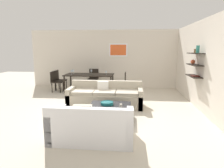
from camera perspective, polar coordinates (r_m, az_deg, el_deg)
ground_plane at (r=6.17m, az=-3.31°, el=-7.15°), size 18.00×18.00×0.00m
back_wall_unit at (r=9.37m, az=1.85°, el=7.29°), size 8.40×0.09×2.70m
right_wall_shelf_unit at (r=6.76m, az=23.84°, el=5.21°), size 0.34×8.20×2.70m
sofa_beige at (r=6.39m, az=-1.94°, el=-3.79°), size 2.37×0.90×0.78m
loveseat_white at (r=4.10m, az=-5.84°, el=-12.07°), size 1.66×0.90×0.78m
coffee_table at (r=5.21m, az=-0.57°, el=-8.24°), size 1.09×0.90×0.38m
decorative_bowl at (r=5.23m, az=-1.46°, el=-5.55°), size 0.34×0.34×0.08m
candle_jar at (r=5.03m, az=2.55°, el=-6.22°), size 0.07×0.07×0.08m
dining_table at (r=8.51m, az=-6.57°, el=2.41°), size 2.07×0.97×0.75m
dining_chair_left_far at (r=9.16m, az=-15.10°, el=1.52°), size 0.44×0.44×0.88m
dining_chair_left_near at (r=8.76m, az=-16.10°, el=1.07°), size 0.44×0.44×0.88m
dining_chair_head at (r=9.41m, az=-5.40°, el=2.05°), size 0.44×0.44×0.88m
dining_chair_right_near at (r=8.14m, az=3.08°, el=0.79°), size 0.44×0.44×0.88m
wine_glass_head at (r=8.91m, az=-6.01°, el=3.87°), size 0.07×0.07×0.16m
wine_glass_left_near at (r=8.56m, az=-11.65°, el=3.63°), size 0.07×0.07×0.19m
wine_glass_left_far at (r=8.79m, az=-11.19°, el=3.79°), size 0.08×0.08×0.18m
wine_glass_right_near at (r=8.24m, az=-1.71°, el=3.53°), size 0.07×0.07×0.18m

